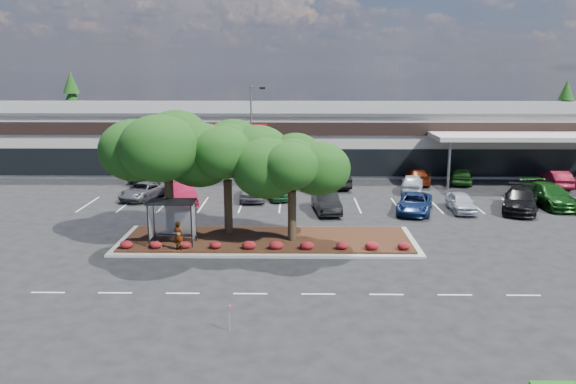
{
  "coord_description": "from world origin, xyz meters",
  "views": [
    {
      "loc": [
        -0.25,
        -28.7,
        10.39
      ],
      "look_at": [
        -0.78,
        6.45,
        2.6
      ],
      "focal_mm": 35.0,
      "sensor_mm": 36.0,
      "label": 1
    }
  ],
  "objects_px": {
    "survey_stake": "(230,315)",
    "car_0": "(144,191)",
    "light_pole": "(253,147)",
    "car_1": "(181,193)"
  },
  "relations": [
    {
      "from": "survey_stake",
      "to": "car_1",
      "type": "bearing_deg",
      "value": 106.23
    },
    {
      "from": "car_0",
      "to": "car_1",
      "type": "distance_m",
      "value": 3.67
    },
    {
      "from": "survey_stake",
      "to": "car_0",
      "type": "relative_size",
      "value": 0.23
    },
    {
      "from": "car_1",
      "to": "car_0",
      "type": "bearing_deg",
      "value": 134.73
    },
    {
      "from": "light_pole",
      "to": "survey_stake",
      "type": "height_order",
      "value": "light_pole"
    },
    {
      "from": "car_0",
      "to": "light_pole",
      "type": "bearing_deg",
      "value": 33.93
    },
    {
      "from": "light_pole",
      "to": "survey_stake",
      "type": "distance_m",
      "value": 25.51
    },
    {
      "from": "light_pole",
      "to": "car_1",
      "type": "bearing_deg",
      "value": -146.98
    },
    {
      "from": "light_pole",
      "to": "survey_stake",
      "type": "xyz_separation_m",
      "value": [
        0.97,
        -25.28,
        -3.25
      ]
    },
    {
      "from": "light_pole",
      "to": "car_1",
      "type": "distance_m",
      "value": 7.13
    }
  ]
}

